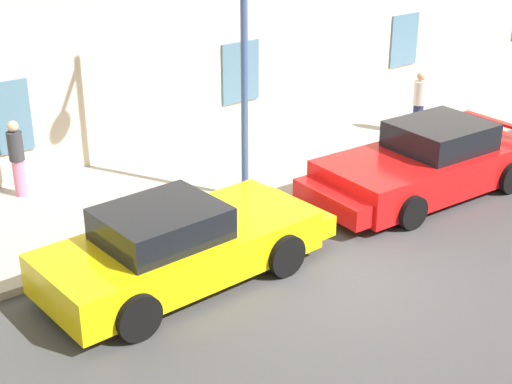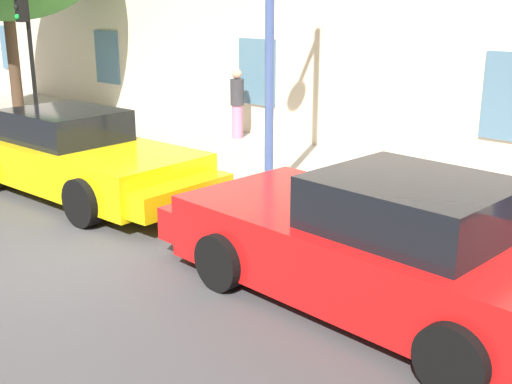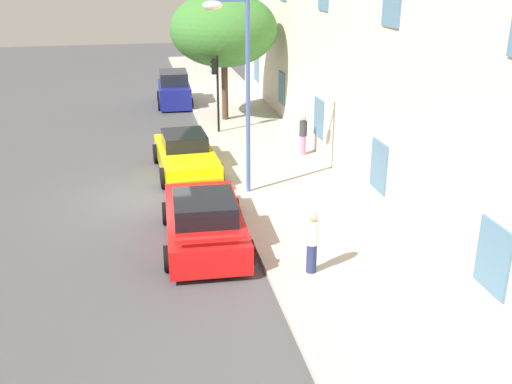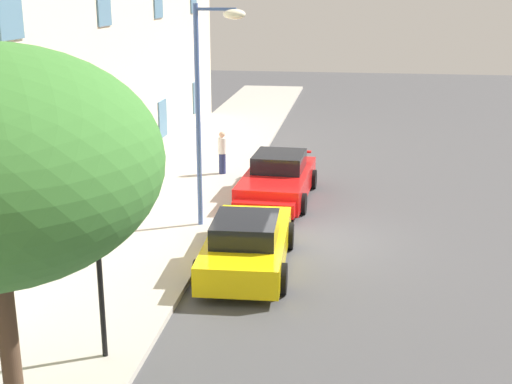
# 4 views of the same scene
# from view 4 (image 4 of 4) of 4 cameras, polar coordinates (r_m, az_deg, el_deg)

# --- Properties ---
(ground_plane) EXTENTS (80.00, 80.00, 0.00)m
(ground_plane) POSITION_cam_4_polar(r_m,az_deg,el_deg) (19.18, 4.46, -3.98)
(ground_plane) COLOR #444447
(sidewalk) EXTENTS (60.00, 4.09, 0.14)m
(sidewalk) POSITION_cam_4_polar(r_m,az_deg,el_deg) (19.98, -8.95, -3.08)
(sidewalk) COLOR #A8A399
(sidewalk) RESTS_ON ground
(sportscar_red_lead) EXTENTS (5.08, 2.29, 1.41)m
(sportscar_red_lead) POSITION_cam_4_polar(r_m,az_deg,el_deg) (17.21, -0.67, -4.14)
(sportscar_red_lead) COLOR yellow
(sportscar_red_lead) RESTS_ON ground
(sportscar_yellow_flank) EXTENTS (5.16, 2.42, 1.46)m
(sportscar_yellow_flank) POSITION_cam_4_polar(r_m,az_deg,el_deg) (22.52, 1.72, 0.85)
(sportscar_yellow_flank) COLOR red
(sportscar_yellow_flank) RESTS_ON ground
(traffic_light) EXTENTS (0.22, 0.36, 3.34)m
(traffic_light) POSITION_cam_4_polar(r_m,az_deg,el_deg) (12.48, -12.67, -3.93)
(traffic_light) COLOR black
(traffic_light) RESTS_ON sidewalk
(street_lamp) EXTENTS (0.44, 1.42, 6.19)m
(street_lamp) POSITION_cam_4_polar(r_m,az_deg,el_deg) (18.99, -3.70, 9.41)
(street_lamp) COLOR #3F5999
(street_lamp) RESTS_ON sidewalk
(pedestrian_admiring) EXTENTS (0.36, 0.36, 1.57)m
(pedestrian_admiring) POSITION_cam_4_polar(r_m,az_deg,el_deg) (25.26, -2.82, 3.33)
(pedestrian_admiring) COLOR navy
(pedestrian_admiring) RESTS_ON sidewalk
(pedestrian_strolling) EXTENTS (0.43, 0.43, 1.57)m
(pedestrian_strolling) POSITION_cam_4_polar(r_m,az_deg,el_deg) (17.52, -16.44, -3.34)
(pedestrian_strolling) COLOR pink
(pedestrian_strolling) RESTS_ON sidewalk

